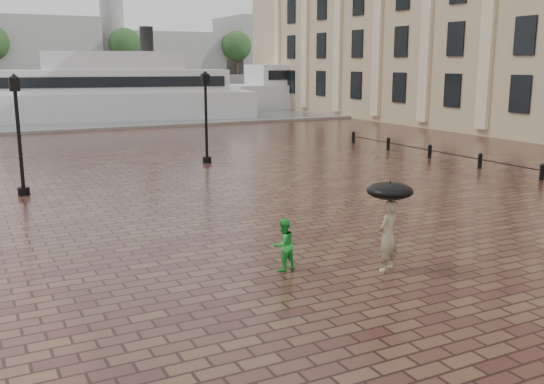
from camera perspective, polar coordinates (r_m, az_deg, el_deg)
The scene contains 11 objects.
ground at distance 17.08m, azimuth 1.61°, elevation -4.65°, with size 300.00×300.00×0.00m, color #3B1E1A.
harbour_water at distance 106.72m, azimuth -23.29°, elevation 8.41°, with size 240.00×240.00×0.00m, color #444C53.
quay_edge at distance 47.24m, azimuth -17.58°, elevation 5.49°, with size 80.00×0.60×0.30m, color slate.
distant_skyline at distance 173.68m, azimuth -8.71°, elevation 13.36°, with size 102.50×22.00×33.00m.
bollard_row at distance 30.57m, azimuth 18.99°, elevation 2.89°, with size 0.22×21.22×0.73m.
street_lamps at distance 29.90m, azimuth -21.72°, elevation 6.23°, with size 15.44×12.44×4.40m.
adult_pedestrian at distance 14.75m, azimuth 10.86°, elevation -4.05°, with size 0.63×0.42×1.74m, color gray.
child_pedestrian at distance 14.57m, azimuth 1.06°, elevation -4.99°, with size 0.62×0.48×1.27m, color green.
ferry_near at distance 56.38m, azimuth -14.55°, elevation 9.12°, with size 25.36×10.00×8.11m.
ferry_far at distance 72.41m, azimuth 6.40°, elevation 10.17°, with size 27.51×8.20×8.91m.
umbrella at distance 14.49m, azimuth 11.03°, elevation 0.11°, with size 1.10×1.10×1.15m.
Camera 1 is at (-7.93, -14.31, 4.89)m, focal length 40.00 mm.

